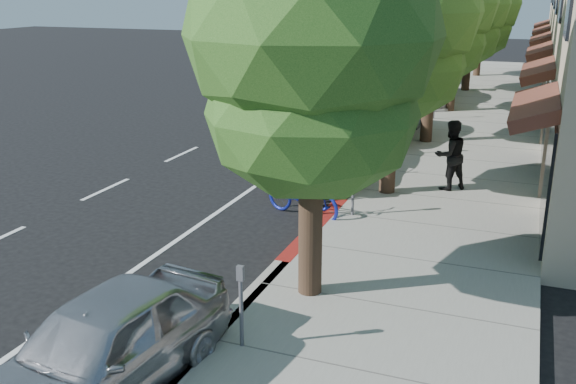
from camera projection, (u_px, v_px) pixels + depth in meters
The scene contains 18 objects.
ground at pixel (300, 249), 13.11m from camera, with size 120.00×120.00×0.00m, color black.
sidewalk at pixel (461, 161), 19.43m from camera, with size 4.60×56.00×0.15m, color gray.
curb at pixel (386, 155), 20.21m from camera, with size 0.30×56.00×0.15m, color #9E998E.
curb_red_segment at pixel (316, 229), 13.98m from camera, with size 0.32×4.00×0.15m, color maroon.
street_tree_0 at pixel (313, 42), 9.71m from camera, with size 4.01×4.01×6.92m.
street_tree_1 at pixel (395, 16), 15.00m from camera, with size 4.13×4.13×7.16m.
street_tree_2 at pixel (435, 6), 20.32m from camera, with size 4.08×4.08×7.24m.
street_tree_3 at pixel (457, 6), 25.70m from camera, with size 4.31×4.31×7.09m.
street_tree_4 at pixel (472, 5), 31.08m from camera, with size 4.79×4.79×7.06m.
street_tree_5 at pixel (482, 7), 36.48m from camera, with size 4.24×4.24×6.61m.
cyclist at pixel (312, 174), 15.56m from camera, with size 0.58×0.38×1.58m, color white.
bicycle at pixel (303, 194), 14.82m from camera, with size 0.73×2.08×1.09m, color #1722A0.
silver_suv at pixel (327, 149), 18.18m from camera, with size 2.41×5.23×1.45m, color #B9B9BE.
dark_sedan at pixel (389, 117), 22.41m from camera, with size 1.63×4.67×1.54m, color #222427.
white_pickup at pixel (426, 84), 29.25m from camera, with size 2.44×6.01×1.74m, color silver.
dark_suv_far at pixel (414, 71), 34.16m from camera, with size 1.99×4.95×1.69m, color black.
near_car_a at pixel (102, 347), 8.26m from camera, with size 1.65×4.10×1.40m, color #B5B4B9.
pedestrian at pixel (450, 155), 16.28m from camera, with size 0.87×0.68×1.79m, color black.
Camera 1 is at (4.10, -11.42, 5.13)m, focal length 40.00 mm.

